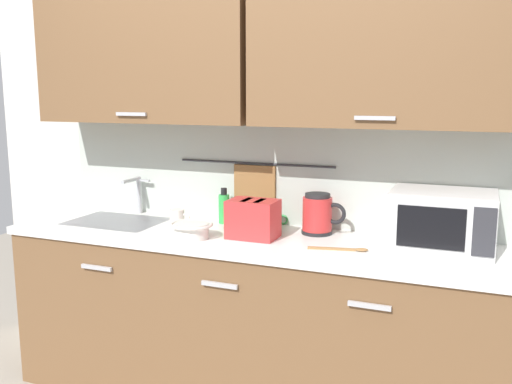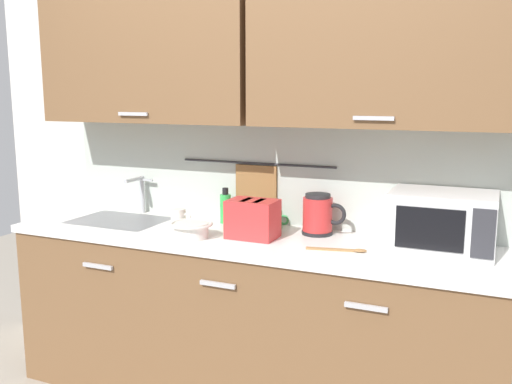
{
  "view_description": "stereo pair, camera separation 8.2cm",
  "coord_description": "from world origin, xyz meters",
  "px_view_note": "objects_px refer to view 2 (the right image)",
  "views": [
    {
      "loc": [
        1.08,
        -2.23,
        1.61
      ],
      "look_at": [
        0.04,
        0.33,
        1.12
      ],
      "focal_mm": 39.33,
      "sensor_mm": 36.0,
      "label": 1
    },
    {
      "loc": [
        1.15,
        -2.19,
        1.61
      ],
      "look_at": [
        0.04,
        0.33,
        1.12
      ],
      "focal_mm": 39.33,
      "sensor_mm": 36.0,
      "label": 2
    }
  ],
  "objects_px": {
    "dish_soap_bottle": "(225,208)",
    "wooden_spoon": "(344,250)",
    "microwave": "(442,221)",
    "electric_kettle": "(318,215)",
    "mug_near_sink": "(179,218)",
    "mug_by_kettle": "(275,219)",
    "mixing_bowl": "(191,229)",
    "toaster": "(253,219)"
  },
  "relations": [
    {
      "from": "mug_by_kettle",
      "to": "wooden_spoon",
      "type": "bearing_deg",
      "value": -32.2
    },
    {
      "from": "microwave",
      "to": "mug_by_kettle",
      "type": "bearing_deg",
      "value": 173.91
    },
    {
      "from": "mixing_bowl",
      "to": "mug_by_kettle",
      "type": "relative_size",
      "value": 1.78
    },
    {
      "from": "microwave",
      "to": "electric_kettle",
      "type": "distance_m",
      "value": 0.61
    },
    {
      "from": "mixing_bowl",
      "to": "toaster",
      "type": "bearing_deg",
      "value": 23.8
    },
    {
      "from": "dish_soap_bottle",
      "to": "wooden_spoon",
      "type": "bearing_deg",
      "value": -21.14
    },
    {
      "from": "mixing_bowl",
      "to": "mug_by_kettle",
      "type": "bearing_deg",
      "value": 48.76
    },
    {
      "from": "electric_kettle",
      "to": "mixing_bowl",
      "type": "relative_size",
      "value": 1.06
    },
    {
      "from": "electric_kettle",
      "to": "mug_by_kettle",
      "type": "bearing_deg",
      "value": 173.28
    },
    {
      "from": "mug_near_sink",
      "to": "mixing_bowl",
      "type": "height_order",
      "value": "mug_near_sink"
    },
    {
      "from": "mixing_bowl",
      "to": "wooden_spoon",
      "type": "xyz_separation_m",
      "value": [
        0.76,
        0.07,
        -0.04
      ]
    },
    {
      "from": "microwave",
      "to": "mug_by_kettle",
      "type": "distance_m",
      "value": 0.86
    },
    {
      "from": "toaster",
      "to": "mixing_bowl",
      "type": "bearing_deg",
      "value": -156.2
    },
    {
      "from": "mug_near_sink",
      "to": "toaster",
      "type": "xyz_separation_m",
      "value": [
        0.46,
        -0.06,
        0.05
      ]
    },
    {
      "from": "electric_kettle",
      "to": "toaster",
      "type": "xyz_separation_m",
      "value": [
        -0.28,
        -0.2,
        -0.01
      ]
    },
    {
      "from": "microwave",
      "to": "mug_near_sink",
      "type": "bearing_deg",
      "value": -176.66
    },
    {
      "from": "toaster",
      "to": "wooden_spoon",
      "type": "height_order",
      "value": "toaster"
    },
    {
      "from": "electric_kettle",
      "to": "dish_soap_bottle",
      "type": "distance_m",
      "value": 0.55
    },
    {
      "from": "toaster",
      "to": "mug_by_kettle",
      "type": "bearing_deg",
      "value": 82.74
    },
    {
      "from": "microwave",
      "to": "mug_near_sink",
      "type": "height_order",
      "value": "microwave"
    },
    {
      "from": "electric_kettle",
      "to": "mug_by_kettle",
      "type": "relative_size",
      "value": 1.89
    },
    {
      "from": "mug_by_kettle",
      "to": "toaster",
      "type": "bearing_deg",
      "value": -97.26
    },
    {
      "from": "dish_soap_bottle",
      "to": "toaster",
      "type": "relative_size",
      "value": 0.77
    },
    {
      "from": "dish_soap_bottle",
      "to": "toaster",
      "type": "height_order",
      "value": "dish_soap_bottle"
    },
    {
      "from": "toaster",
      "to": "wooden_spoon",
      "type": "distance_m",
      "value": 0.49
    },
    {
      "from": "dish_soap_bottle",
      "to": "mug_near_sink",
      "type": "height_order",
      "value": "dish_soap_bottle"
    },
    {
      "from": "microwave",
      "to": "toaster",
      "type": "bearing_deg",
      "value": -171.11
    },
    {
      "from": "microwave",
      "to": "mug_by_kettle",
      "type": "height_order",
      "value": "microwave"
    },
    {
      "from": "mug_near_sink",
      "to": "mug_by_kettle",
      "type": "height_order",
      "value": "same"
    },
    {
      "from": "electric_kettle",
      "to": "wooden_spoon",
      "type": "distance_m",
      "value": 0.34
    },
    {
      "from": "mug_near_sink",
      "to": "wooden_spoon",
      "type": "height_order",
      "value": "mug_near_sink"
    },
    {
      "from": "dish_soap_bottle",
      "to": "mixing_bowl",
      "type": "relative_size",
      "value": 0.92
    },
    {
      "from": "mug_near_sink",
      "to": "mug_by_kettle",
      "type": "relative_size",
      "value": 1.0
    },
    {
      "from": "wooden_spoon",
      "to": "mug_by_kettle",
      "type": "bearing_deg",
      "value": 147.8
    },
    {
      "from": "mug_near_sink",
      "to": "dish_soap_bottle",
      "type": "bearing_deg",
      "value": 42.21
    },
    {
      "from": "microwave",
      "to": "toaster",
      "type": "height_order",
      "value": "microwave"
    },
    {
      "from": "dish_soap_bottle",
      "to": "mug_by_kettle",
      "type": "bearing_deg",
      "value": -1.16
    },
    {
      "from": "mug_near_sink",
      "to": "wooden_spoon",
      "type": "relative_size",
      "value": 0.44
    },
    {
      "from": "dish_soap_bottle",
      "to": "mug_by_kettle",
      "type": "height_order",
      "value": "dish_soap_bottle"
    },
    {
      "from": "electric_kettle",
      "to": "mixing_bowl",
      "type": "distance_m",
      "value": 0.64
    },
    {
      "from": "mixing_bowl",
      "to": "toaster",
      "type": "height_order",
      "value": "toaster"
    },
    {
      "from": "electric_kettle",
      "to": "toaster",
      "type": "distance_m",
      "value": 0.34
    }
  ]
}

